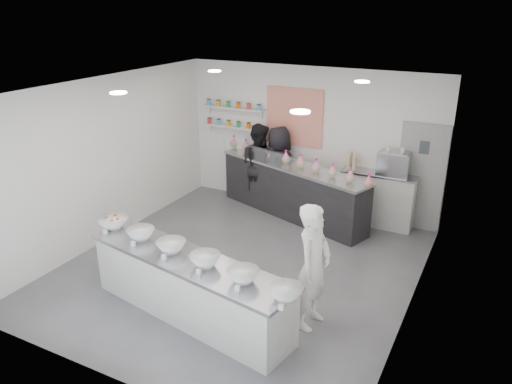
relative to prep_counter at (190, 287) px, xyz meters
The scene contains 26 objects.
floor 1.57m from the prep_counter, 90.69° to the left, with size 6.00×6.00×0.00m, color #515156.
ceiling 2.96m from the prep_counter, 90.69° to the left, with size 6.00×6.00×0.00m, color white.
back_wall 4.62m from the prep_counter, 90.23° to the left, with size 5.50×5.50×0.00m, color white.
left_wall 3.32m from the prep_counter, 151.52° to the left, with size 6.00×6.00×0.00m, color white.
right_wall 3.29m from the prep_counter, 28.79° to the left, with size 6.00×6.00×0.00m, color white.
back_door 5.06m from the prep_counter, 62.96° to the left, with size 0.88×0.04×2.10m, color gray.
pattern_panel 4.73m from the prep_counter, 94.70° to the left, with size 1.25×0.03×1.20m, color red.
jar_shelf_lower 4.88m from the prep_counter, 111.89° to the left, with size 1.45×0.22×0.04m, color silver.
jar_shelf_upper 5.00m from the prep_counter, 111.89° to the left, with size 1.45×0.22×0.04m, color silver.
preserve_jars 4.94m from the prep_counter, 111.98° to the left, with size 1.45×0.10×0.56m, color red, non-canonical shape.
downlight_0 2.94m from the prep_counter, 160.52° to the left, with size 0.24×0.24×0.02m, color white.
downlight_1 2.92m from the prep_counter, 19.95° to the left, with size 0.24×0.24×0.02m, color white.
downlight_2 4.24m from the prep_counter, 114.57° to the left, with size 0.24×0.24×0.02m, color white.
downlight_3 4.23m from the prep_counter, 65.98° to the left, with size 0.24×0.24×0.02m, color white.
prep_counter is the anchor object (origin of this frame).
back_bar 3.91m from the prep_counter, 91.89° to the left, with size 3.53×0.65×1.09m, color black.
sneeze_guard 3.71m from the prep_counter, 93.62° to the left, with size 3.48×0.01×0.30m, color white.
espresso_ledge 4.55m from the prep_counter, 70.31° to the left, with size 1.45×0.46×1.08m, color silver.
espresso_machine 4.72m from the prep_counter, 67.27° to the left, with size 0.59×0.41×0.45m, color #93969E.
cup_stacks 4.46m from the prep_counter, 77.08° to the left, with size 0.24×0.24×0.33m, color tan, non-canonical shape.
prep_bowls 0.54m from the prep_counter, ahead, with size 3.67×0.52×0.17m, color white, non-canonical shape.
label_cards 0.72m from the prep_counter, 79.62° to the right, with size 3.31×0.04×0.07m, color white, non-canonical shape.
cookie_bags 3.99m from the prep_counter, 91.89° to the left, with size 3.77×0.17×0.29m, color pink, non-canonical shape.
woman_prep 1.77m from the prep_counter, 20.55° to the left, with size 0.65×0.43×1.79m, color white.
staff_left 4.31m from the prep_counter, 103.96° to the left, with size 0.88×0.68×1.81m, color black.
staff_right 4.22m from the prep_counter, 97.66° to the left, with size 0.88×0.57×1.80m, color black.
Camera 1 is at (3.62, -6.44, 4.22)m, focal length 35.00 mm.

